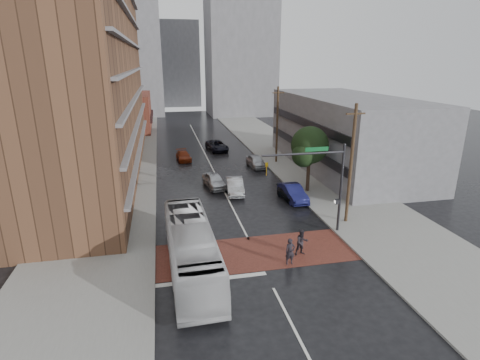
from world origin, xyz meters
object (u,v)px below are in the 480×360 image
car_travel_b (235,186)px  car_travel_c (184,156)px  pedestrian_b (302,242)px  transit_bus (191,248)px  suv_travel (217,146)px  car_parked_mid (291,194)px  car_parked_far (256,161)px  car_travel_a (214,181)px  car_parked_near (293,193)px  pedestrian_a (290,252)px

car_travel_b → car_travel_c: car_travel_b is taller
pedestrian_b → car_travel_b: size_ratio=0.41×
transit_bus → suv_travel: bearing=77.2°
car_travel_b → car_parked_mid: bearing=-25.6°
car_parked_mid → car_parked_far: size_ratio=0.92×
car_travel_a → car_travel_c: bearing=92.5°
pedestrian_b → car_travel_a: (-3.94, 15.88, -0.19)m
car_travel_c → car_parked_near: 20.14m
pedestrian_b → car_travel_c: size_ratio=0.45×
transit_bus → pedestrian_b: 7.83m
transit_bus → suv_travel: transit_bus is taller
car_travel_a → car_travel_c: 12.56m
pedestrian_b → car_parked_mid: size_ratio=0.47×
car_travel_b → suv_travel: car_travel_b is taller
car_parked_mid → pedestrian_a: bearing=-117.0°
transit_bus → pedestrian_b: size_ratio=6.12×
suv_travel → car_parked_mid: size_ratio=1.32×
car_parked_near → car_parked_far: bearing=90.2°
car_parked_near → car_parked_mid: size_ratio=1.15×
pedestrian_a → car_parked_mid: size_ratio=0.45×
pedestrian_a → car_parked_far: bearing=78.8°
pedestrian_a → suv_travel: (0.17, 34.19, -0.18)m
transit_bus → car_travel_b: size_ratio=2.48×
car_travel_b → car_parked_near: 6.08m
pedestrian_b → suv_travel: 33.13m
pedestrian_a → car_parked_near: pedestrian_a is taller
transit_bus → pedestrian_a: 6.59m
car_parked_near → pedestrian_b: bearing=-108.7°
pedestrian_b → car_parked_far: 22.97m
car_travel_c → transit_bus: bearing=-97.9°
pedestrian_a → car_travel_c: bearing=97.7°
car_travel_c → car_parked_far: (8.92, -5.36, 0.14)m
transit_bus → car_travel_a: transit_bus is taller
pedestrian_b → car_parked_far: size_ratio=0.43×
transit_bus → car_travel_b: 15.31m
pedestrian_a → car_travel_c: (-5.20, 29.26, -0.31)m
car_parked_mid → suv_travel: bearing=92.7°
car_travel_a → car_travel_b: size_ratio=0.96×
car_travel_b → car_travel_c: bearing=113.0°
transit_bus → car_parked_far: bearing=64.8°
pedestrian_a → car_parked_far: (3.72, 23.91, -0.17)m
pedestrian_b → car_travel_c: 28.92m
car_travel_a → car_parked_near: 8.86m
car_parked_near → car_parked_far: car_parked_near is taller
transit_bus → car_travel_a: size_ratio=2.59×
transit_bus → suv_travel: size_ratio=2.16×
transit_bus → car_travel_b: (5.65, 14.20, -0.85)m
car_travel_b → car_travel_c: size_ratio=1.11×
car_parked_near → car_parked_mid: bearing=157.3°
pedestrian_a → transit_bus: bearing=173.3°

